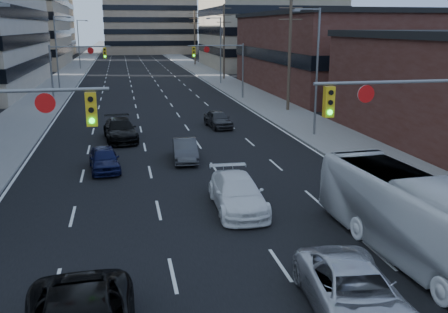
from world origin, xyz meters
name	(u,v)px	position (x,y,z in m)	size (l,w,h in m)	color
road_surface	(132,57)	(0.00, 130.00, 0.01)	(18.00, 300.00, 0.02)	black
sidewalk_left	(87,57)	(-11.50, 130.00, 0.07)	(5.00, 300.00, 0.15)	slate
sidewalk_right	(174,56)	(11.50, 130.00, 0.07)	(5.00, 300.00, 0.15)	slate
office_left_far	(11,25)	(-24.00, 100.00, 8.00)	(20.00, 30.00, 16.00)	gray
storefront_right_mid	(343,54)	(24.00, 50.00, 4.50)	(20.00, 30.00, 9.00)	#472119
office_right_far	(265,31)	(25.00, 88.00, 7.00)	(22.00, 28.00, 14.00)	gray
bg_block_left	(24,18)	(-28.00, 140.00, 10.00)	(24.00, 24.00, 20.00)	#ADA089
bg_block_right	(247,33)	(32.00, 130.00, 6.00)	(22.00, 22.00, 12.00)	gray
signal_near_right	(412,121)	(7.45, 8.00, 4.33)	(6.59, 0.33, 6.00)	slate
signal_far_left	(74,62)	(-7.68, 45.00, 4.30)	(6.09, 0.33, 6.00)	slate
signal_far_right	(222,60)	(7.68, 45.00, 4.30)	(6.09, 0.33, 6.00)	slate
utility_pole_block	(290,49)	(12.20, 36.00, 5.78)	(2.20, 0.28, 11.00)	#4C3D2D
utility_pole_midblock	(224,40)	(12.20, 66.00, 5.78)	(2.20, 0.28, 11.00)	#4C3D2D
utility_pole_distant	(195,37)	(12.20, 96.00, 5.78)	(2.20, 0.28, 11.00)	#4C3D2D
streetlight_left_mid	(58,50)	(-10.34, 55.00, 5.05)	(2.03, 0.22, 9.00)	slate
streetlight_left_far	(79,42)	(-10.34, 90.00, 5.05)	(2.03, 0.22, 9.00)	slate
streetlight_right_near	(315,66)	(10.34, 25.00, 5.05)	(2.03, 0.22, 9.00)	slate
streetlight_right_far	(219,47)	(10.34, 60.00, 5.05)	(2.03, 0.22, 9.00)	slate
white_van	(237,193)	(1.60, 11.47, 0.73)	(2.06, 5.06, 1.47)	white
silver_suv	(354,293)	(2.83, 2.70, 0.72)	(2.37, 5.15, 1.43)	#BDBCC2
transit_bus	(420,220)	(6.50, 5.49, 1.44)	(2.42, 10.35, 2.88)	white
sedan_blue	(104,159)	(-4.24, 18.88, 0.66)	(1.56, 3.88, 1.32)	#0D1136
sedan_grey_center	(185,150)	(0.41, 20.06, 0.64)	(1.36, 3.91, 1.29)	#38383B
sedan_black_far	(120,130)	(-3.34, 26.44, 0.75)	(2.11, 5.20, 1.51)	black
sedan_grey_right	(218,119)	(4.26, 29.63, 0.67)	(1.59, 3.95, 1.35)	#2C2C2E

